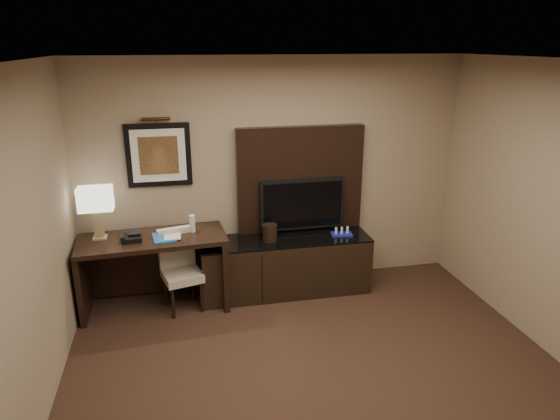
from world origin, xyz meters
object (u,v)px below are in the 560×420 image
object	(u,v)px
credenza	(285,265)
ice_bucket	(270,233)
table_lamp	(97,214)
tv	(302,204)
desk	(155,272)
desk_chair	(182,275)
desk_phone	(132,236)
minibar_tray	(342,232)
water_bottle	(192,224)

from	to	relation	value
credenza	ice_bucket	distance (m)	0.47
table_lamp	tv	bearing A→B (deg)	3.89
desk	desk_chair	xyz separation A→B (m)	(0.29, -0.11, -0.00)
desk_phone	desk	bearing A→B (deg)	13.86
tv	desk_phone	world-z (taller)	tv
desk_chair	minibar_tray	distance (m)	1.89
credenza	minibar_tray	xyz separation A→B (m)	(0.67, -0.03, 0.38)
tv	table_lamp	xyz separation A→B (m)	(-2.27, -0.15, 0.09)
minibar_tray	table_lamp	bearing A→B (deg)	178.59
credenza	water_bottle	world-z (taller)	water_bottle
credenza	minibar_tray	distance (m)	0.77
tv	water_bottle	world-z (taller)	tv
desk_phone	water_bottle	xyz separation A→B (m)	(0.64, 0.13, 0.04)
credenza	minibar_tray	world-z (taller)	minibar_tray
water_bottle	table_lamp	bearing A→B (deg)	179.41
desk	table_lamp	world-z (taller)	table_lamp
desk_chair	water_bottle	world-z (taller)	water_bottle
desk_phone	water_bottle	world-z (taller)	water_bottle
desk	minibar_tray	distance (m)	2.17
desk	desk_chair	world-z (taller)	desk
water_bottle	desk_chair	bearing A→B (deg)	-128.11
desk_phone	credenza	bearing A→B (deg)	1.85
desk	water_bottle	xyz separation A→B (m)	(0.44, 0.08, 0.51)
desk_chair	ice_bucket	distance (m)	1.08
credenza	table_lamp	bearing A→B (deg)	179.39
water_bottle	minibar_tray	distance (m)	1.73
ice_bucket	credenza	bearing A→B (deg)	6.40
water_bottle	minibar_tray	bearing A→B (deg)	-1.88
desk	tv	xyz separation A→B (m)	(1.73, 0.24, 0.60)
desk	desk_phone	world-z (taller)	desk_phone
table_lamp	water_bottle	bearing A→B (deg)	-0.59
minibar_tray	desk	bearing A→B (deg)	-179.49
desk_chair	water_bottle	distance (m)	0.57
tv	desk_phone	distance (m)	1.96
desk	tv	size ratio (longest dim) A/B	1.56
table_lamp	desk_phone	xyz separation A→B (m)	(0.34, -0.14, -0.22)
tv	credenza	bearing A→B (deg)	-141.77
desk_phone	ice_bucket	bearing A→B (deg)	1.50
credenza	tv	distance (m)	0.75
credenza	tv	size ratio (longest dim) A/B	1.96
ice_bucket	table_lamp	bearing A→B (deg)	178.22
desk_chair	minibar_tray	xyz separation A→B (m)	(1.87, 0.13, 0.31)
tv	desk_phone	bearing A→B (deg)	-171.24
table_lamp	ice_bucket	world-z (taller)	table_lamp
desk_chair	desk_phone	world-z (taller)	desk_phone
water_bottle	minibar_tray	world-z (taller)	water_bottle
desk	ice_bucket	xyz separation A→B (m)	(1.29, 0.03, 0.35)
desk_phone	ice_bucket	xyz separation A→B (m)	(1.50, 0.09, -0.12)
tv	table_lamp	distance (m)	2.28
tv	ice_bucket	size ratio (longest dim) A/B	5.17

